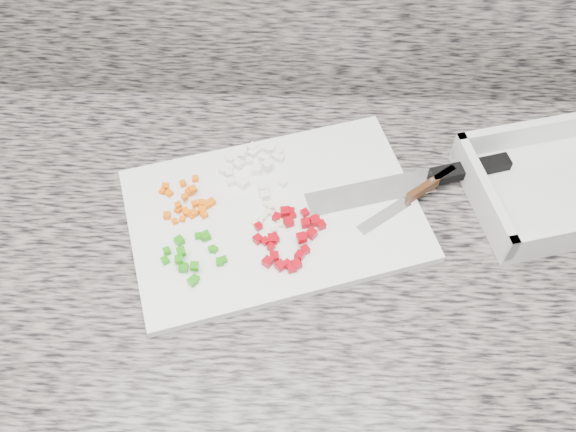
{
  "coord_description": "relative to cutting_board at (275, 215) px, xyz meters",
  "views": [
    {
      "loc": [
        0.09,
        0.96,
        1.66
      ],
      "look_at": [
        0.08,
        1.46,
        0.93
      ],
      "focal_mm": 40.0,
      "sensor_mm": 36.0,
      "label": 1
    }
  ],
  "objects": [
    {
      "name": "red_pepper_pile",
      "position": [
        0.02,
        -0.05,
        0.01
      ],
      "size": [
        0.1,
        0.11,
        0.02
      ],
      "color": "#A2020D",
      "rests_on": "cutting_board"
    },
    {
      "name": "carrot_pile",
      "position": [
        -0.12,
        0.01,
        0.01
      ],
      "size": [
        0.09,
        0.09,
        0.02
      ],
      "color": "#F36305",
      "rests_on": "cutting_board"
    },
    {
      "name": "paring_knife",
      "position": [
        0.21,
        0.04,
        0.01
      ],
      "size": [
        0.15,
        0.12,
        0.02
      ],
      "rotation": [
        0.0,
        0.0,
        0.66
      ],
      "color": "white",
      "rests_on": "cutting_board"
    },
    {
      "name": "onion_pile",
      "position": [
        -0.04,
        0.08,
        0.01
      ],
      "size": [
        0.1,
        0.1,
        0.02
      ],
      "color": "white",
      "rests_on": "cutting_board"
    },
    {
      "name": "cutting_board",
      "position": [
        0.0,
        0.0,
        0.0
      ],
      "size": [
        0.47,
        0.38,
        0.01
      ],
      "primitive_type": "cube",
      "rotation": [
        0.0,
        0.0,
        0.31
      ],
      "color": "white",
      "rests_on": "countertop"
    },
    {
      "name": "tray",
      "position": [
        0.42,
        0.06,
        0.01
      ],
      "size": [
        0.32,
        0.26,
        0.06
      ],
      "rotation": [
        0.0,
        0.0,
        0.26
      ],
      "color": "silver",
      "rests_on": "countertop"
    },
    {
      "name": "green_pepper_pile",
      "position": [
        -0.11,
        -0.08,
        0.01
      ],
      "size": [
        0.09,
        0.09,
        0.02
      ],
      "color": "#1E890C",
      "rests_on": "cutting_board"
    },
    {
      "name": "garlic_pile",
      "position": [
        -0.01,
        -0.01,
        0.01
      ],
      "size": [
        0.04,
        0.05,
        0.01
      ],
      "color": "beige",
      "rests_on": "cutting_board"
    },
    {
      "name": "chef_knife",
      "position": [
        0.24,
        0.07,
        0.01
      ],
      "size": [
        0.31,
        0.12,
        0.02
      ],
      "rotation": [
        0.0,
        0.0,
        0.28
      ],
      "color": "white",
      "rests_on": "cutting_board"
    },
    {
      "name": "countertop",
      "position": [
        -0.06,
        -0.04,
        -0.03
      ],
      "size": [
        3.96,
        0.64,
        0.04
      ],
      "primitive_type": "cube",
      "color": "slate",
      "rests_on": "cabinet"
    },
    {
      "name": "cabinet",
      "position": [
        -0.06,
        -0.04,
        -0.48
      ],
      "size": [
        3.92,
        0.62,
        0.86
      ],
      "primitive_type": "cube",
      "color": "white",
      "rests_on": "ground"
    }
  ]
}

